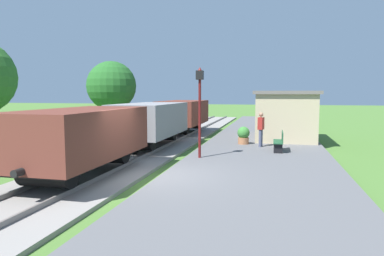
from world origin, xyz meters
TOP-DOWN VIEW (x-y plane):
  - ground_plane at (0.00, 0.00)m, footprint 160.00×160.00m
  - platform_slab at (3.20, 0.00)m, footprint 6.00×60.00m
  - track_ballast at (-2.40, 0.00)m, footprint 3.80×60.00m
  - rail_near at (-1.68, 0.00)m, footprint 0.07×60.00m
  - rail_far at (-3.12, 0.00)m, footprint 0.07×60.00m
  - freight_train at (-2.40, 6.30)m, footprint 2.50×19.40m
  - station_hut at (4.40, 10.83)m, footprint 3.50×5.80m
  - bench_near_hut at (4.05, 5.77)m, footprint 0.42×1.50m
  - bench_down_platform at (4.05, 16.33)m, footprint 0.42×1.50m
  - person_waiting at (3.15, 6.96)m, footprint 0.33×0.43m
  - potted_planter at (2.23, 7.67)m, footprint 0.64×0.64m
  - lamp_post_near at (0.81, 3.35)m, footprint 0.28×0.28m
  - tree_trackside_far at (-6.82, 10.90)m, footprint 3.27×3.27m
  - tree_field_left at (-9.65, 17.32)m, footprint 2.83×2.83m

SIDE VIEW (x-z plane):
  - ground_plane at x=0.00m, z-range 0.00..0.00m
  - track_ballast at x=-2.40m, z-range 0.00..0.12m
  - platform_slab at x=3.20m, z-range 0.00..0.25m
  - rail_near at x=-1.68m, z-range 0.12..0.26m
  - rail_far at x=-3.12m, z-range 0.12..0.26m
  - bench_near_hut at x=4.05m, z-range 0.27..1.18m
  - bench_down_platform at x=4.05m, z-range 0.27..1.18m
  - potted_planter at x=2.23m, z-range 0.26..1.18m
  - person_waiting at x=3.15m, z-range 0.33..2.04m
  - freight_train at x=-2.40m, z-range 0.34..2.46m
  - station_hut at x=4.40m, z-range 0.26..3.04m
  - lamp_post_near at x=0.81m, z-range 0.95..4.65m
  - tree_field_left at x=-9.65m, z-range 0.86..5.45m
  - tree_trackside_far at x=-6.82m, z-range 0.87..5.89m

